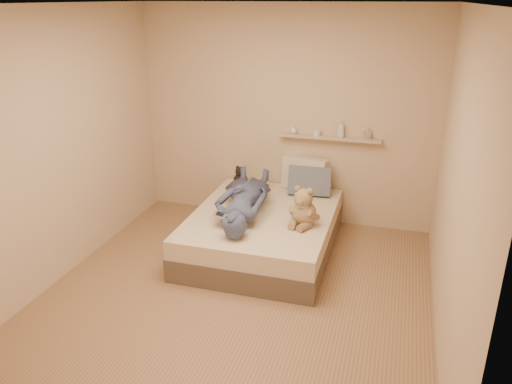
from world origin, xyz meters
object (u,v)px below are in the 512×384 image
(pillow_cream, at_px, (305,174))
(game_console, at_px, (220,215))
(bed, at_px, (263,232))
(dark_plush, at_px, (240,178))
(teddy_bear, at_px, (303,209))
(pillow_grey, at_px, (310,181))
(wall_shelf, at_px, (329,138))
(person, at_px, (244,197))

(pillow_cream, bearing_deg, game_console, -114.47)
(bed, height_order, dark_plush, dark_plush)
(teddy_bear, distance_m, pillow_cream, 1.03)
(bed, height_order, pillow_grey, pillow_grey)
(teddy_bear, bearing_deg, dark_plush, 137.39)
(wall_shelf, bearing_deg, person, -128.25)
(dark_plush, distance_m, wall_shelf, 1.19)
(pillow_cream, bearing_deg, teddy_bear, -79.75)
(teddy_bear, height_order, dark_plush, teddy_bear)
(bed, distance_m, dark_plush, 0.92)
(dark_plush, relative_size, person, 0.18)
(bed, distance_m, pillow_grey, 0.88)
(wall_shelf, bearing_deg, pillow_cream, -163.03)
(bed, height_order, wall_shelf, wall_shelf)
(bed, distance_m, person, 0.46)
(game_console, bearing_deg, person, 76.72)
(bed, xyz_separation_m, game_console, (-0.31, -0.49, 0.38))
(dark_plush, bearing_deg, pillow_cream, 9.28)
(game_console, bearing_deg, teddy_bear, 21.32)
(teddy_bear, height_order, pillow_cream, teddy_bear)
(teddy_bear, bearing_deg, person, 168.72)
(game_console, distance_m, pillow_cream, 1.46)
(pillow_cream, height_order, person, pillow_cream)
(teddy_bear, bearing_deg, pillow_cream, 100.25)
(person, bearing_deg, dark_plush, -77.66)
(dark_plush, distance_m, pillow_cream, 0.80)
(bed, relative_size, person, 1.28)
(person, bearing_deg, bed, -174.46)
(game_console, bearing_deg, wall_shelf, 58.45)
(game_console, relative_size, person, 0.12)
(game_console, height_order, pillow_grey, pillow_grey)
(game_console, relative_size, wall_shelf, 0.15)
(pillow_grey, bearing_deg, pillow_cream, 121.06)
(dark_plush, bearing_deg, pillow_grey, -0.80)
(bed, relative_size, wall_shelf, 1.58)
(wall_shelf, bearing_deg, teddy_bear, -93.91)
(bed, height_order, game_console, game_console)
(game_console, relative_size, dark_plush, 0.69)
(game_console, xyz_separation_m, pillow_grey, (0.69, 1.18, 0.02))
(game_console, bearing_deg, pillow_grey, 59.88)
(game_console, relative_size, teddy_bear, 0.42)
(pillow_grey, relative_size, person, 0.34)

